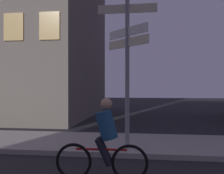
% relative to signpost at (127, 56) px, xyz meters
% --- Properties ---
extents(sidewalk_kerb, '(40.00, 2.78, 0.14)m').
position_rel_signpost_xyz_m(sidewalk_kerb, '(1.08, 0.84, -2.60)').
color(sidewalk_kerb, '#9E9991').
rests_on(sidewalk_kerb, ground_plane).
extents(signpost, '(1.62, 1.18, 4.18)m').
position_rel_signpost_xyz_m(signpost, '(0.00, 0.00, 0.00)').
color(signpost, gray).
rests_on(signpost, sidewalk_kerb).
extents(cyclist, '(1.82, 0.33, 1.61)m').
position_rel_signpost_xyz_m(cyclist, '(-0.30, -2.14, -1.93)').
color(cyclist, black).
rests_on(cyclist, ground_plane).
extents(building_left_block, '(8.15, 10.04, 12.70)m').
position_rel_signpost_xyz_m(building_left_block, '(-6.85, 8.57, 3.68)').
color(building_left_block, slate).
rests_on(building_left_block, ground_plane).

